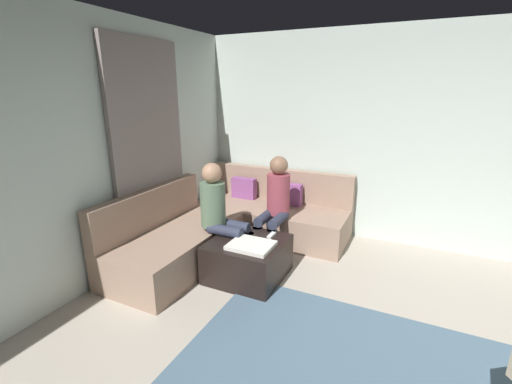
# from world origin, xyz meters

# --- Properties ---
(wall_back) EXTENTS (6.00, 0.12, 2.70)m
(wall_back) POSITION_xyz_m (0.00, 2.94, 1.35)
(wall_back) COLOR silver
(wall_back) RESTS_ON ground_plane
(wall_left) EXTENTS (0.12, 6.00, 2.70)m
(wall_left) POSITION_xyz_m (-2.94, 0.00, 1.35)
(wall_left) COLOR silver
(wall_left) RESTS_ON ground_plane
(curtain_panel) EXTENTS (0.06, 1.10, 2.50)m
(curtain_panel) POSITION_xyz_m (-2.84, 1.30, 1.25)
(curtain_panel) COLOR gray
(curtain_panel) RESTS_ON ground_plane
(sectional_couch) EXTENTS (2.10, 2.55, 0.87)m
(sectional_couch) POSITION_xyz_m (-2.08, 1.88, 0.28)
(sectional_couch) COLOR #9E7F6B
(sectional_couch) RESTS_ON ground_plane
(ottoman) EXTENTS (0.76, 0.76, 0.42)m
(ottoman) POSITION_xyz_m (-1.55, 1.26, 0.21)
(ottoman) COLOR black
(ottoman) RESTS_ON ground_plane
(folded_blanket) EXTENTS (0.44, 0.36, 0.04)m
(folded_blanket) POSITION_xyz_m (-1.45, 1.14, 0.44)
(folded_blanket) COLOR white
(folded_blanket) RESTS_ON ottoman
(coffee_mug) EXTENTS (0.08, 0.08, 0.10)m
(coffee_mug) POSITION_xyz_m (-1.77, 1.44, 0.47)
(coffee_mug) COLOR #334C72
(coffee_mug) RESTS_ON ottoman
(game_remote) EXTENTS (0.05, 0.15, 0.02)m
(game_remote) POSITION_xyz_m (-1.37, 1.48, 0.43)
(game_remote) COLOR white
(game_remote) RESTS_ON ottoman
(person_on_couch_back) EXTENTS (0.30, 0.60, 1.20)m
(person_on_couch_back) POSITION_xyz_m (-1.52, 1.93, 0.66)
(person_on_couch_back) COLOR #2D3347
(person_on_couch_back) RESTS_ON ground_plane
(person_on_couch_side) EXTENTS (0.60, 0.30, 1.20)m
(person_on_couch_side) POSITION_xyz_m (-1.93, 1.35, 0.66)
(person_on_couch_side) COLOR #2D3347
(person_on_couch_side) RESTS_ON ground_plane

